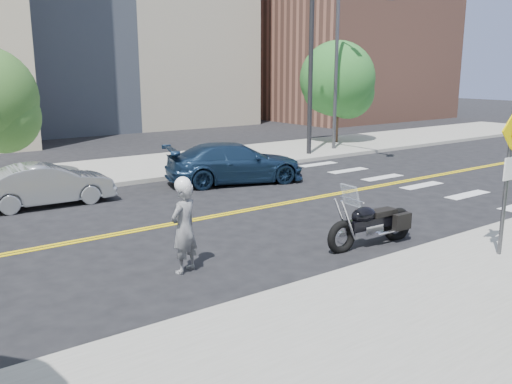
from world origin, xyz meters
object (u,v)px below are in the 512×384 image
object	(u,v)px
motorcycle	(372,213)
parked_car_blue	(235,163)
parked_car_silver	(47,185)
motorcyclist	(184,225)
pedestrian_sign	(509,166)

from	to	relation	value
motorcycle	parked_car_blue	bearing A→B (deg)	82.09
motorcycle	parked_car_blue	world-z (taller)	motorcycle
motorcycle	parked_car_silver	size ratio (longest dim) A/B	0.65
motorcyclist	parked_car_blue	world-z (taller)	motorcyclist
motorcycle	parked_car_silver	distance (m)	9.19
pedestrian_sign	parked_car_silver	bearing A→B (deg)	120.79
motorcyclist	motorcycle	size ratio (longest dim) A/B	0.79
motorcycle	motorcyclist	bearing A→B (deg)	169.00
pedestrian_sign	parked_car_blue	bearing A→B (deg)	89.71
motorcyclist	parked_car_silver	xyz separation A→B (m)	(-0.62, 6.90, -0.33)
pedestrian_sign	parked_car_silver	xyz separation A→B (m)	(-6.03, 10.13, -1.36)
pedestrian_sign	parked_car_blue	size ratio (longest dim) A/B	0.64
motorcycle	parked_car_blue	size ratio (longest dim) A/B	0.50
pedestrian_sign	motorcycle	distance (m)	2.88
motorcycle	parked_car_silver	xyz separation A→B (m)	(-4.72, 7.89, -0.12)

